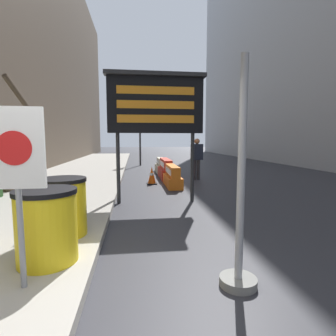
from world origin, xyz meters
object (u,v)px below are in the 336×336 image
object	(u,v)px
barrel_drum_foreground	(47,226)
jersey_barrier_orange_near	(172,177)
barrel_drum_middle	(63,207)
jersey_barrier_red_striped	(166,170)
traffic_light_far_side	(241,122)
message_board	(156,105)
traffic_light_near_curb	(140,117)
warning_sign	(16,164)
jersey_barrier_cream	(161,166)
pedestrian_worker	(197,155)
traffic_cone_near	(152,176)

from	to	relation	value
barrel_drum_foreground	jersey_barrier_orange_near	xyz separation A→B (m)	(2.51, 6.09, -0.28)
barrel_drum_middle	jersey_barrier_red_striped	xyz separation A→B (m)	(2.57, 7.23, -0.24)
barrel_drum_foreground	jersey_barrier_orange_near	bearing A→B (deg)	67.57
jersey_barrier_red_striped	barrel_drum_middle	bearing A→B (deg)	-109.53
traffic_light_far_side	message_board	bearing A→B (deg)	-121.44
traffic_light_near_curb	warning_sign	bearing A→B (deg)	-96.14
barrel_drum_foreground	jersey_barrier_cream	distance (m)	10.58
traffic_light_far_side	pedestrian_worker	bearing A→B (deg)	-122.95
barrel_drum_middle	message_board	xyz separation A→B (m)	(1.76, 2.67, 2.01)
jersey_barrier_orange_near	pedestrian_worker	xyz separation A→B (m)	(1.27, 1.46, 0.71)
barrel_drum_middle	jersey_barrier_cream	bearing A→B (deg)	74.58
traffic_cone_near	traffic_light_near_curb	world-z (taller)	traffic_light_near_curb
message_board	traffic_light_far_side	size ratio (longest dim) A/B	0.81
barrel_drum_middle	traffic_light_near_curb	bearing A→B (deg)	83.19
jersey_barrier_red_striped	traffic_cone_near	bearing A→B (deg)	-114.75
traffic_cone_near	traffic_light_far_side	size ratio (longest dim) A/B	0.16
barrel_drum_foreground	traffic_light_far_side	size ratio (longest dim) A/B	0.22
traffic_light_far_side	pedestrian_worker	world-z (taller)	traffic_light_far_side
barrel_drum_middle	jersey_barrier_cream	world-z (taller)	barrel_drum_middle
traffic_light_far_side	jersey_barrier_cream	bearing A→B (deg)	-139.96
barrel_drum_foreground	warning_sign	world-z (taller)	warning_sign
barrel_drum_middle	pedestrian_worker	distance (m)	7.62
traffic_light_far_side	barrel_drum_middle	bearing A→B (deg)	-121.78
traffic_cone_near	pedestrian_worker	size ratio (longest dim) A/B	0.39
traffic_light_far_side	traffic_light_near_curb	bearing A→B (deg)	-166.36
traffic_light_far_side	barrel_drum_foreground	bearing A→B (deg)	-120.03
jersey_barrier_cream	message_board	bearing A→B (deg)	-96.95
barrel_drum_middle	message_board	distance (m)	3.78
jersey_barrier_red_striped	traffic_light_near_curb	bearing A→B (deg)	99.83
traffic_cone_near	traffic_light_near_curb	bearing A→B (deg)	92.15
warning_sign	jersey_barrier_red_striped	xyz separation A→B (m)	(2.58, 8.81, -1.10)
traffic_cone_near	pedestrian_worker	world-z (taller)	pedestrian_worker
traffic_cone_near	traffic_light_near_curb	distance (m)	7.94
warning_sign	traffic_cone_near	xyz separation A→B (m)	(1.85, 7.22, -1.14)
barrel_drum_middle	jersey_barrier_cream	distance (m)	9.65
warning_sign	traffic_light_far_side	distance (m)	18.98
message_board	traffic_light_far_side	xyz separation A→B (m)	(7.48, 12.24, 0.46)
traffic_cone_near	jersey_barrier_cream	bearing A→B (deg)	78.71
barrel_drum_foreground	pedestrian_worker	distance (m)	8.45
jersey_barrier_orange_near	pedestrian_worker	size ratio (longest dim) A/B	1.00
barrel_drum_foreground	traffic_cone_near	distance (m)	6.86
jersey_barrier_orange_near	traffic_light_near_curb	bearing A→B (deg)	97.24
jersey_barrier_cream	traffic_light_near_curb	xyz separation A→B (m)	(-1.01, 3.74, 2.87)
barrel_drum_foreground	message_board	distance (m)	4.50
barrel_drum_foreground	barrel_drum_middle	xyz separation A→B (m)	(-0.05, 0.98, 0.00)
jersey_barrier_red_striped	traffic_light_near_curb	xyz separation A→B (m)	(-1.01, 5.82, 2.83)
barrel_drum_foreground	warning_sign	bearing A→B (deg)	-96.48
pedestrian_worker	barrel_drum_foreground	bearing A→B (deg)	-133.52
warning_sign	traffic_light_near_curb	bearing A→B (deg)	83.86
jersey_barrier_orange_near	jersey_barrier_cream	world-z (taller)	jersey_barrier_orange_near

